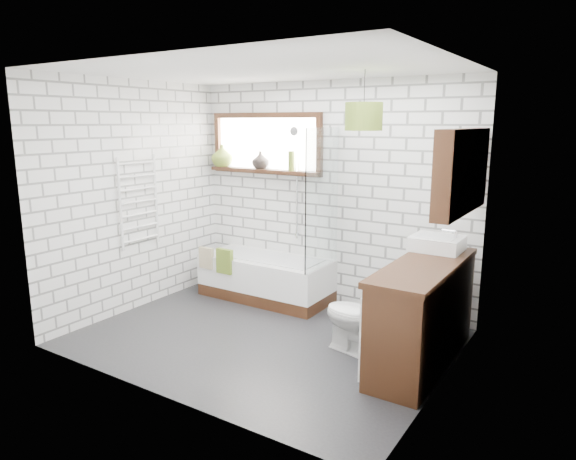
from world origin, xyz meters
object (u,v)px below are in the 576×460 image
Objects in this scene: bathtub at (266,278)px; vanity at (423,314)px; toilet at (358,317)px; basin at (437,243)px; pendant at (364,116)px.

bathtub is 2.20m from vanity.
toilet reaches higher than bathtub.
toilet is at bearing -26.44° from bathtub.
vanity is 3.47× the size of basin.
bathtub is at bearing 162.99° from vanity.
basin is at bearing 153.83° from toilet.
vanity reaches higher than toilet.
toilet is (-0.49, -0.63, -0.62)m from basin.
vanity is (2.09, -0.64, 0.20)m from bathtub.
bathtub is 2.28× the size of toilet.
pendant reaches higher than vanity.
vanity is at bearing -11.21° from pendant.
basin is at bearing 31.19° from pendant.
pendant is (-0.67, 0.13, 1.65)m from vanity.
bathtub is 4.65× the size of pendant.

